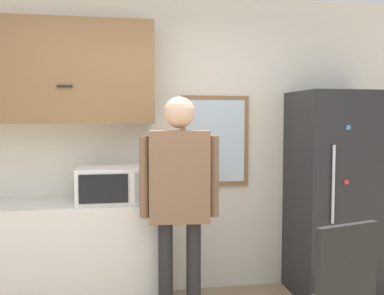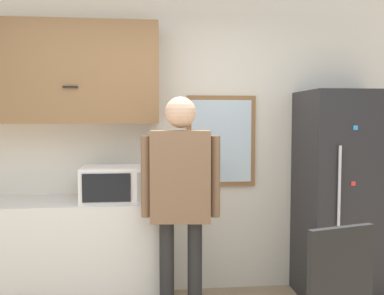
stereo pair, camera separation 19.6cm
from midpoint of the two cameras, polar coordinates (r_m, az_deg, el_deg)
The scene contains 7 objects.
back_wall at distance 3.90m, azimuth -6.64°, elevation 0.32°, with size 6.00×0.06×2.70m.
counter at distance 3.84m, azimuth -23.44°, elevation -13.59°, with size 2.19×0.58×0.92m.
upper_cabinets at distance 3.82m, azimuth -23.59°, elevation 9.29°, with size 2.19×0.34×0.85m.
microwave at distance 3.54m, azimuth -12.41°, elevation -4.87°, with size 0.53×0.41×0.28m.
person at distance 3.20m, azimuth -3.45°, elevation -5.37°, with size 0.59×0.26×1.75m.
refrigerator at distance 4.03m, azimuth 17.26°, elevation -5.97°, with size 0.74×0.67×1.83m.
window at distance 3.93m, azimuth 1.62°, elevation 0.87°, with size 0.63×0.05×0.83m.
Camera 1 is at (-0.32, -1.94, 1.59)m, focal length 40.00 mm.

